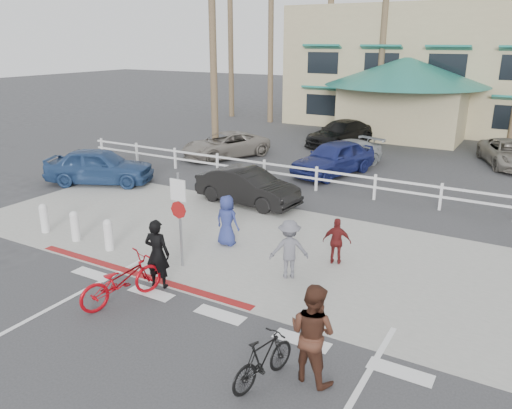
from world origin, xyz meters
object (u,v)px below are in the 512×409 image
Objects in this scene: bike_red at (121,280)px; car_white_sedan at (247,186)px; sign_post at (180,215)px; bike_black at (263,360)px; car_red_compact at (100,166)px.

bike_red is 0.52× the size of car_white_sedan.
car_white_sedan is at bearing 102.79° from sign_post.
bike_red is (-0.01, -2.22, -0.90)m from sign_post.
bike_red is 4.34m from bike_black.
sign_post is 1.39× the size of bike_red.
car_white_sedan is (-1.24, 7.73, 0.12)m from bike_red.
car_red_compact is (-8.06, 4.73, -0.69)m from sign_post.
bike_black is 0.35× the size of car_red_compact.
car_red_compact is (-6.81, -0.77, 0.10)m from car_white_sedan.
car_red_compact is at bearing -19.36° from bike_black.
car_red_compact is at bearing 149.56° from sign_post.
car_white_sedan is 0.90× the size of car_red_compact.
car_red_compact is (-8.05, 6.95, 0.21)m from bike_red.
bike_red is 1.35× the size of bike_black.
sign_post is 0.65× the size of car_red_compact.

